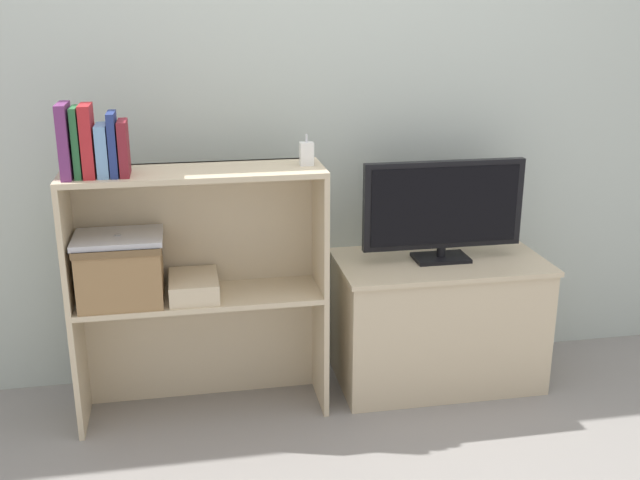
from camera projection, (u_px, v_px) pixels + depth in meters
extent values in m
plane|color=gray|center=(327.00, 417.00, 2.92)|extent=(16.00, 16.00, 0.00)
cube|color=#B2BCB2|center=(305.00, 91.00, 3.00)|extent=(10.00, 0.05, 2.40)
cube|color=#CCB793|center=(437.00, 322.00, 3.13)|extent=(0.83, 0.45, 0.52)
cube|color=#CCB793|center=(440.00, 262.00, 3.05)|extent=(0.85, 0.47, 0.02)
cube|color=black|center=(441.00, 258.00, 3.05)|extent=(0.22, 0.14, 0.01)
cylinder|color=black|center=(441.00, 251.00, 3.04)|extent=(0.04, 0.04, 0.04)
cube|color=black|center=(443.00, 205.00, 2.98)|extent=(0.66, 0.03, 0.35)
cube|color=black|center=(445.00, 206.00, 2.96)|extent=(0.60, 0.00, 0.31)
cube|color=#CCB793|center=(80.00, 363.00, 2.81)|extent=(0.02, 0.29, 0.49)
cube|color=#CCB793|center=(320.00, 344.00, 2.97)|extent=(0.02, 0.29, 0.49)
cube|color=#CCB793|center=(202.00, 338.00, 3.02)|extent=(0.90, 0.02, 0.49)
cube|color=#CCB793|center=(200.00, 296.00, 2.82)|extent=(0.90, 0.29, 0.02)
cube|color=#CCB793|center=(67.00, 241.00, 2.67)|extent=(0.02, 0.29, 0.48)
cube|color=#CCB793|center=(320.00, 227.00, 2.83)|extent=(0.02, 0.29, 0.48)
cube|color=#CCB793|center=(196.00, 223.00, 2.87)|extent=(0.90, 0.02, 0.48)
cube|color=#CCB793|center=(194.00, 173.00, 2.68)|extent=(0.90, 0.29, 0.02)
cube|color=#6B2D66|center=(65.00, 141.00, 2.52)|extent=(0.03, 0.16, 0.25)
cube|color=#286638|center=(77.00, 142.00, 2.53)|extent=(0.02, 0.12, 0.24)
cube|color=#B22328|center=(88.00, 141.00, 2.54)|extent=(0.04, 0.13, 0.25)
cube|color=#709ECC|center=(103.00, 150.00, 2.55)|extent=(0.04, 0.13, 0.18)
cube|color=navy|center=(113.00, 144.00, 2.55)|extent=(0.03, 0.13, 0.22)
cube|color=maroon|center=(124.00, 148.00, 2.57)|extent=(0.03, 0.13, 0.19)
cube|color=white|center=(307.00, 154.00, 2.73)|extent=(0.05, 0.03, 0.09)
cylinder|color=silver|center=(307.00, 138.00, 2.71)|extent=(0.01, 0.01, 0.03)
cube|color=#937047|center=(121.00, 271.00, 2.72)|extent=(0.30, 0.25, 0.23)
cube|color=brown|center=(118.00, 244.00, 2.69)|extent=(0.31, 0.25, 0.02)
cube|color=#BCBCC1|center=(118.00, 238.00, 2.68)|extent=(0.32, 0.24, 0.02)
cylinder|color=#99999E|center=(118.00, 235.00, 2.68)|extent=(0.02, 0.02, 0.00)
cube|color=beige|center=(194.00, 286.00, 2.79)|extent=(0.18, 0.24, 0.08)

